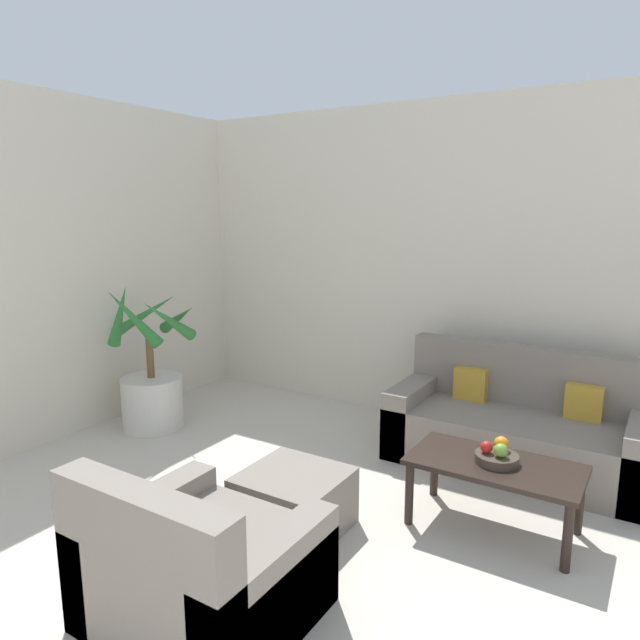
# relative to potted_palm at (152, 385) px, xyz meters

# --- Properties ---
(wall_back) EXTENTS (7.99, 0.06, 2.70)m
(wall_back) POSITION_rel_potted_palm_xyz_m (2.74, 1.46, 0.97)
(wall_back) COLOR beige
(wall_back) RESTS_ON ground_plane
(potted_palm) EXTENTS (0.78, 0.77, 1.23)m
(potted_palm) POSITION_rel_potted_palm_xyz_m (0.00, 0.00, 0.00)
(potted_palm) COLOR beige
(potted_palm) RESTS_ON ground_plane
(sofa_loveseat) EXTENTS (1.76, 0.77, 0.82)m
(sofa_loveseat) POSITION_rel_potted_palm_xyz_m (2.78, 0.88, -0.10)
(sofa_loveseat) COLOR gray
(sofa_loveseat) RESTS_ON ground_plane
(coffee_table) EXTENTS (0.95, 0.50, 0.41)m
(coffee_table) POSITION_rel_potted_palm_xyz_m (2.86, -0.05, -0.03)
(coffee_table) COLOR black
(coffee_table) RESTS_ON ground_plane
(fruit_bowl) EXTENTS (0.24, 0.24, 0.05)m
(fruit_bowl) POSITION_rel_potted_palm_xyz_m (2.87, -0.05, 0.06)
(fruit_bowl) COLOR #42382D
(fruit_bowl) RESTS_ON coffee_table
(apple_red) EXTENTS (0.07, 0.07, 0.07)m
(apple_red) POSITION_rel_potted_palm_xyz_m (2.81, -0.06, 0.12)
(apple_red) COLOR red
(apple_red) RESTS_ON fruit_bowl
(apple_green) EXTENTS (0.08, 0.08, 0.08)m
(apple_green) POSITION_rel_potted_palm_xyz_m (2.90, -0.07, 0.12)
(apple_green) COLOR olive
(apple_green) RESTS_ON fruit_bowl
(orange_fruit) EXTENTS (0.08, 0.08, 0.08)m
(orange_fruit) POSITION_rel_potted_palm_xyz_m (2.87, 0.02, 0.12)
(orange_fruit) COLOR orange
(orange_fruit) RESTS_ON fruit_bowl
(armchair) EXTENTS (0.91, 0.82, 0.76)m
(armchair) POSITION_rel_potted_palm_xyz_m (1.96, -1.50, -0.13)
(armchair) COLOR gray
(armchair) RESTS_ON ground_plane
(ottoman) EXTENTS (0.56, 0.54, 0.34)m
(ottoman) POSITION_rel_potted_palm_xyz_m (1.89, -0.66, -0.21)
(ottoman) COLOR gray
(ottoman) RESTS_ON ground_plane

